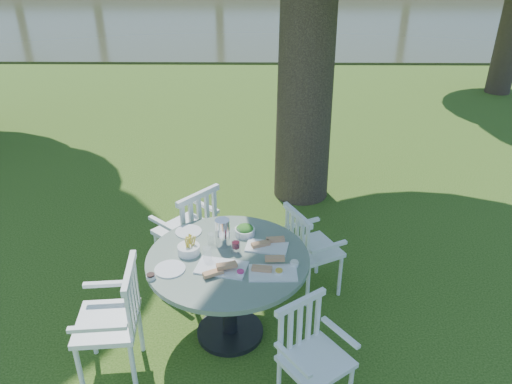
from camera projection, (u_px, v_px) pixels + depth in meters
ground at (256, 277)px, 4.94m from camera, size 140.00×140.00×0.00m
table at (228, 274)px, 3.97m from camera, size 1.28×1.28×0.79m
chair_ne at (306, 245)px, 4.51m from camera, size 0.57×0.58×0.88m
chair_nw at (192, 227)px, 4.69m from camera, size 0.67×0.67×0.97m
chair_sw at (119, 315)px, 3.63m from camera, size 0.50×0.52×0.95m
chair_se at (308, 348)px, 3.43m from camera, size 0.58×0.57×0.84m
tableware at (224, 246)px, 3.93m from camera, size 1.12×0.79×0.24m
river at (262, 0)px, 25.34m from camera, size 100.00×28.00×0.12m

